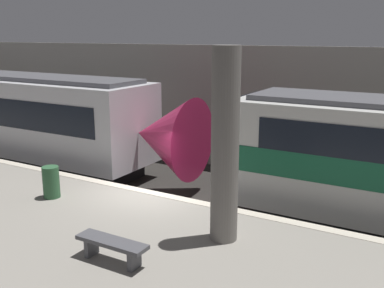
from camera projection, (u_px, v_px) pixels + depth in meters
ground_plane at (152, 226)px, 12.78m from camera, size 120.00×120.00×0.00m
platform at (84, 247)px, 10.35m from camera, size 40.00×5.48×1.07m
station_rear_barrier at (245, 109)px, 17.55m from camera, size 50.00×0.15×4.89m
support_pillar_near at (225, 147)px, 9.12m from camera, size 0.58×0.58×4.05m
platform_bench at (112, 245)px, 8.54m from camera, size 1.50×0.40×0.45m
trash_bin at (51, 182)px, 11.92m from camera, size 0.44×0.44×0.85m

